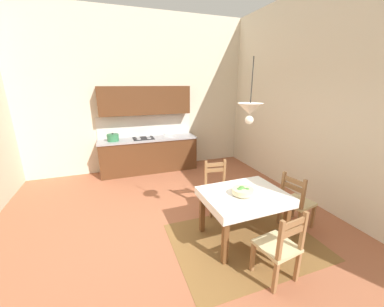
{
  "coord_description": "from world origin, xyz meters",
  "views": [
    {
      "loc": [
        -0.76,
        -2.98,
        2.26
      ],
      "look_at": [
        0.41,
        0.3,
        1.19
      ],
      "focal_mm": 21.32,
      "sensor_mm": 36.0,
      "label": 1
    }
  ],
  "objects_px": {
    "dining_chair_kitchen_side": "(217,188)",
    "dining_chair_camera_side": "(279,247)",
    "dining_table": "(243,202)",
    "pendant_lamp": "(250,110)",
    "dining_chair_window_side": "(296,202)",
    "kitchen_cabinetry": "(148,139)",
    "fruit_bowl": "(243,191)"
  },
  "relations": [
    {
      "from": "dining_chair_kitchen_side",
      "to": "dining_chair_camera_side",
      "type": "xyz_separation_m",
      "value": [
        -0.0,
        -1.67,
        0.0
      ]
    },
    {
      "from": "dining_table",
      "to": "pendant_lamp",
      "type": "height_order",
      "value": "pendant_lamp"
    },
    {
      "from": "dining_chair_camera_side",
      "to": "pendant_lamp",
      "type": "height_order",
      "value": "pendant_lamp"
    },
    {
      "from": "dining_chair_kitchen_side",
      "to": "pendant_lamp",
      "type": "relative_size",
      "value": 1.16
    },
    {
      "from": "dining_table",
      "to": "pendant_lamp",
      "type": "relative_size",
      "value": 1.49
    },
    {
      "from": "dining_chair_window_side",
      "to": "dining_chair_camera_side",
      "type": "distance_m",
      "value": 1.24
    },
    {
      "from": "dining_chair_camera_side",
      "to": "dining_chair_window_side",
      "type": "bearing_deg",
      "value": 38.34
    },
    {
      "from": "kitchen_cabinetry",
      "to": "dining_chair_window_side",
      "type": "height_order",
      "value": "kitchen_cabinetry"
    },
    {
      "from": "kitchen_cabinetry",
      "to": "fruit_bowl",
      "type": "height_order",
      "value": "kitchen_cabinetry"
    },
    {
      "from": "dining_table",
      "to": "dining_chair_window_side",
      "type": "distance_m",
      "value": 0.98
    },
    {
      "from": "dining_table",
      "to": "pendant_lamp",
      "type": "distance_m",
      "value": 1.34
    },
    {
      "from": "dining_chair_window_side",
      "to": "dining_chair_camera_side",
      "type": "bearing_deg",
      "value": -141.66
    },
    {
      "from": "pendant_lamp",
      "to": "dining_table",
      "type": "bearing_deg",
      "value": 53.77
    },
    {
      "from": "dining_table",
      "to": "fruit_bowl",
      "type": "height_order",
      "value": "fruit_bowl"
    },
    {
      "from": "dining_chair_kitchen_side",
      "to": "fruit_bowl",
      "type": "bearing_deg",
      "value": -93.38
    },
    {
      "from": "kitchen_cabinetry",
      "to": "dining_chair_window_side",
      "type": "relative_size",
      "value": 2.69
    },
    {
      "from": "pendant_lamp",
      "to": "dining_chair_kitchen_side",
      "type": "bearing_deg",
      "value": 86.96
    },
    {
      "from": "dining_table",
      "to": "dining_chair_kitchen_side",
      "type": "relative_size",
      "value": 1.29
    },
    {
      "from": "kitchen_cabinetry",
      "to": "dining_chair_window_side",
      "type": "bearing_deg",
      "value": -61.9
    },
    {
      "from": "dining_table",
      "to": "fruit_bowl",
      "type": "xyz_separation_m",
      "value": [
        -0.06,
        -0.05,
        0.2
      ]
    },
    {
      "from": "dining_table",
      "to": "dining_chair_camera_side",
      "type": "height_order",
      "value": "dining_chair_camera_side"
    },
    {
      "from": "dining_chair_window_side",
      "to": "fruit_bowl",
      "type": "relative_size",
      "value": 3.1
    },
    {
      "from": "fruit_bowl",
      "to": "pendant_lamp",
      "type": "xyz_separation_m",
      "value": [
        0.0,
        -0.02,
        1.13
      ]
    },
    {
      "from": "dining_chair_kitchen_side",
      "to": "dining_table",
      "type": "bearing_deg",
      "value": -89.82
    },
    {
      "from": "dining_chair_kitchen_side",
      "to": "fruit_bowl",
      "type": "xyz_separation_m",
      "value": [
        -0.05,
        -0.91,
        0.37
      ]
    },
    {
      "from": "kitchen_cabinetry",
      "to": "pendant_lamp",
      "type": "xyz_separation_m",
      "value": [
        0.78,
        -3.4,
        1.09
      ]
    },
    {
      "from": "pendant_lamp",
      "to": "kitchen_cabinetry",
      "type": "bearing_deg",
      "value": 103.0
    },
    {
      "from": "pendant_lamp",
      "to": "fruit_bowl",
      "type": "bearing_deg",
      "value": 99.37
    },
    {
      "from": "dining_chair_kitchen_side",
      "to": "dining_chair_window_side",
      "type": "relative_size",
      "value": 1.0
    },
    {
      "from": "kitchen_cabinetry",
      "to": "pendant_lamp",
      "type": "bearing_deg",
      "value": -77.0
    },
    {
      "from": "dining_table",
      "to": "fruit_bowl",
      "type": "relative_size",
      "value": 4.0
    },
    {
      "from": "dining_table",
      "to": "dining_chair_kitchen_side",
      "type": "distance_m",
      "value": 0.88
    }
  ]
}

